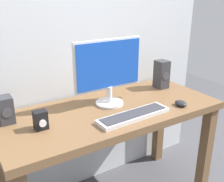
# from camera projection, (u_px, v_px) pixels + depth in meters

# --- Properties ---
(desk) EXTENTS (1.45, 0.63, 0.77)m
(desk) POSITION_uv_depth(u_px,v_px,m) (111.00, 125.00, 1.79)
(desk) COLOR brown
(desk) RESTS_ON ground_plane
(monitor) EXTENTS (0.48, 0.19, 0.44)m
(monitor) POSITION_uv_depth(u_px,v_px,m) (109.00, 69.00, 1.74)
(monitor) COLOR silver
(monitor) RESTS_ON desk
(keyboard_primary) EXTENTS (0.48, 0.14, 0.03)m
(keyboard_primary) POSITION_uv_depth(u_px,v_px,m) (134.00, 115.00, 1.62)
(keyboard_primary) COLOR silver
(keyboard_primary) RESTS_ON desk
(mouse) EXTENTS (0.07, 0.09, 0.03)m
(mouse) POSITION_uv_depth(u_px,v_px,m) (181.00, 103.00, 1.78)
(mouse) COLOR #232328
(mouse) RESTS_ON desk
(speaker_right) EXTENTS (0.09, 0.10, 0.22)m
(speaker_right) POSITION_uv_depth(u_px,v_px,m) (162.00, 74.00, 2.08)
(speaker_right) COLOR #333338
(speaker_right) RESTS_ON desk
(speaker_left) EXTENTS (0.08, 0.10, 0.16)m
(speaker_left) POSITION_uv_depth(u_px,v_px,m) (6.00, 110.00, 1.54)
(speaker_left) COLOR #333338
(speaker_left) RESTS_ON desk
(audio_controller) EXTENTS (0.07, 0.07, 0.11)m
(audio_controller) POSITION_uv_depth(u_px,v_px,m) (41.00, 120.00, 1.47)
(audio_controller) COLOR black
(audio_controller) RESTS_ON desk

